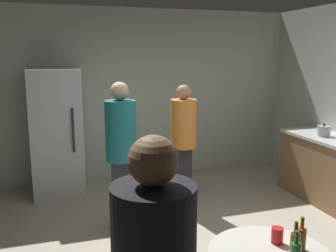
{
  "coord_description": "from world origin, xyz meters",
  "views": [
    {
      "loc": [
        -1.27,
        -3.17,
        1.99
      ],
      "look_at": [
        -0.12,
        0.47,
        1.25
      ],
      "focal_mm": 39.62,
      "sensor_mm": 36.0,
      "label": 1
    }
  ],
  "objects_px": {
    "person_in_orange_shirt": "(183,136)",
    "beer_bottle_amber": "(301,238)",
    "beer_bottle_brown": "(295,243)",
    "kettle": "(324,131)",
    "plastic_cup_red": "(277,235)",
    "person_in_teal_shirt": "(121,146)",
    "refrigerator": "(57,133)"
  },
  "relations": [
    {
      "from": "refrigerator",
      "to": "person_in_teal_shirt",
      "type": "height_order",
      "value": "refrigerator"
    },
    {
      "from": "beer_bottle_amber",
      "to": "person_in_teal_shirt",
      "type": "relative_size",
      "value": 0.13
    },
    {
      "from": "beer_bottle_amber",
      "to": "person_in_orange_shirt",
      "type": "bearing_deg",
      "value": 87.48
    },
    {
      "from": "kettle",
      "to": "person_in_orange_shirt",
      "type": "distance_m",
      "value": 1.93
    },
    {
      "from": "beer_bottle_amber",
      "to": "person_in_orange_shirt",
      "type": "distance_m",
      "value": 2.58
    },
    {
      "from": "refrigerator",
      "to": "beer_bottle_amber",
      "type": "xyz_separation_m",
      "value": [
        1.46,
        -3.51,
        -0.08
      ]
    },
    {
      "from": "kettle",
      "to": "plastic_cup_red",
      "type": "bearing_deg",
      "value": -135.47
    },
    {
      "from": "beer_bottle_amber",
      "to": "beer_bottle_brown",
      "type": "height_order",
      "value": "same"
    },
    {
      "from": "beer_bottle_brown",
      "to": "person_in_orange_shirt",
      "type": "relative_size",
      "value": 0.14
    },
    {
      "from": "kettle",
      "to": "beer_bottle_amber",
      "type": "height_order",
      "value": "kettle"
    },
    {
      "from": "person_in_orange_shirt",
      "to": "person_in_teal_shirt",
      "type": "relative_size",
      "value": 0.95
    },
    {
      "from": "plastic_cup_red",
      "to": "person_in_teal_shirt",
      "type": "distance_m",
      "value": 2.07
    },
    {
      "from": "plastic_cup_red",
      "to": "person_in_teal_shirt",
      "type": "height_order",
      "value": "person_in_teal_shirt"
    },
    {
      "from": "refrigerator",
      "to": "kettle",
      "type": "bearing_deg",
      "value": -20.81
    },
    {
      "from": "kettle",
      "to": "person_in_teal_shirt",
      "type": "distance_m",
      "value": 2.81
    },
    {
      "from": "kettle",
      "to": "beer_bottle_brown",
      "type": "bearing_deg",
      "value": -132.98
    },
    {
      "from": "refrigerator",
      "to": "beer_bottle_brown",
      "type": "distance_m",
      "value": 3.81
    },
    {
      "from": "beer_bottle_brown",
      "to": "person_in_teal_shirt",
      "type": "relative_size",
      "value": 0.13
    },
    {
      "from": "plastic_cup_red",
      "to": "person_in_orange_shirt",
      "type": "xyz_separation_m",
      "value": [
        0.21,
        2.45,
        0.15
      ]
    },
    {
      "from": "refrigerator",
      "to": "person_in_orange_shirt",
      "type": "relative_size",
      "value": 1.12
    },
    {
      "from": "person_in_teal_shirt",
      "to": "plastic_cup_red",
      "type": "bearing_deg",
      "value": 31.19
    },
    {
      "from": "beer_bottle_brown",
      "to": "plastic_cup_red",
      "type": "relative_size",
      "value": 2.09
    },
    {
      "from": "kettle",
      "to": "person_in_teal_shirt",
      "type": "relative_size",
      "value": 0.14
    },
    {
      "from": "refrigerator",
      "to": "plastic_cup_red",
      "type": "xyz_separation_m",
      "value": [
        1.36,
        -3.38,
        -0.11
      ]
    },
    {
      "from": "person_in_orange_shirt",
      "to": "refrigerator",
      "type": "bearing_deg",
      "value": -93.62
    },
    {
      "from": "refrigerator",
      "to": "person_in_orange_shirt",
      "type": "bearing_deg",
      "value": -30.72
    },
    {
      "from": "refrigerator",
      "to": "beer_bottle_amber",
      "type": "distance_m",
      "value": 3.8
    },
    {
      "from": "refrigerator",
      "to": "person_in_teal_shirt",
      "type": "relative_size",
      "value": 1.05
    },
    {
      "from": "beer_bottle_brown",
      "to": "person_in_orange_shirt",
      "type": "bearing_deg",
      "value": 85.75
    },
    {
      "from": "person_in_orange_shirt",
      "to": "beer_bottle_amber",
      "type": "bearing_deg",
      "value": 24.58
    },
    {
      "from": "kettle",
      "to": "person_in_teal_shirt",
      "type": "xyz_separation_m",
      "value": [
        -2.81,
        -0.13,
        0.03
      ]
    },
    {
      "from": "kettle",
      "to": "beer_bottle_amber",
      "type": "distance_m",
      "value": 2.97
    }
  ]
}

